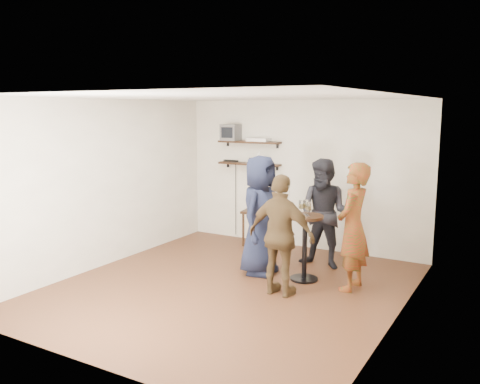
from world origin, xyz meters
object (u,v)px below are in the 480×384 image
object	(u,v)px
radio	(256,161)
drinks_table	(305,239)
person_plaid	(353,227)
person_brown	(281,236)
crt_monitor	(231,132)
person_dark	(325,214)
person_navy	(260,215)
side_table	(260,216)
dvd_deck	(259,140)

from	to	relation	value
radio	drinks_table	bearing A→B (deg)	-43.27
person_plaid	radio	bearing A→B (deg)	-121.68
radio	person_brown	size ratio (longest dim) A/B	0.14
crt_monitor	person_brown	size ratio (longest dim) A/B	0.20
person_dark	person_navy	size ratio (longest dim) A/B	0.96
person_navy	side_table	bearing A→B (deg)	24.62
crt_monitor	side_table	xyz separation A→B (m)	(0.70, -0.17, -1.47)
drinks_table	person_brown	xyz separation A→B (m)	(-0.04, -0.71, 0.20)
crt_monitor	radio	xyz separation A→B (m)	(0.52, 0.00, -0.50)
person_plaid	person_navy	bearing A→B (deg)	-87.31
person_dark	side_table	bearing A→B (deg)	158.07
radio	person_brown	world-z (taller)	person_brown
person_plaid	drinks_table	bearing A→B (deg)	-90.00
crt_monitor	person_navy	size ratio (longest dim) A/B	0.18
drinks_table	person_navy	size ratio (longest dim) A/B	0.54
person_navy	drinks_table	bearing A→B (deg)	-90.00
person_plaid	person_dark	xyz separation A→B (m)	(-0.68, 0.73, -0.02)
person_plaid	person_brown	distance (m)	1.01
person_dark	person_brown	distance (m)	1.41
drinks_table	person_navy	xyz separation A→B (m)	(-0.71, -0.04, 0.28)
dvd_deck	drinks_table	bearing A→B (deg)	-44.42
person_navy	person_brown	bearing A→B (deg)	-138.25
person_brown	person_plaid	bearing A→B (deg)	-134.44
person_dark	person_brown	world-z (taller)	person_dark
side_table	person_dark	xyz separation A→B (m)	(1.47, -0.66, 0.31)
drinks_table	person_plaid	bearing A→B (deg)	-2.06
dvd_deck	person_plaid	bearing A→B (deg)	-34.48
person_plaid	person_dark	world-z (taller)	person_plaid
dvd_deck	person_navy	world-z (taller)	dvd_deck
radio	drinks_table	xyz separation A→B (m)	(1.63, -1.54, -0.91)
crt_monitor	drinks_table	bearing A→B (deg)	-35.56
crt_monitor	person_dark	distance (m)	2.61
dvd_deck	person_brown	size ratio (longest dim) A/B	0.25
crt_monitor	person_navy	xyz separation A→B (m)	(1.44, -1.58, -1.13)
dvd_deck	drinks_table	size ratio (longest dim) A/B	0.42
dvd_deck	side_table	bearing A→B (deg)	-55.89
person_brown	dvd_deck	bearing A→B (deg)	-52.53
radio	person_plaid	xyz separation A→B (m)	(2.34, -1.56, -0.64)
side_table	person_navy	distance (m)	1.63
radio	drinks_table	size ratio (longest dim) A/B	0.23
person_dark	drinks_table	bearing A→B (deg)	-90.00
crt_monitor	side_table	distance (m)	1.64
person_navy	person_brown	size ratio (longest dim) A/B	1.10
dvd_deck	drinks_table	distance (m)	2.54
crt_monitor	person_navy	distance (m)	2.42
crt_monitor	person_plaid	world-z (taller)	crt_monitor
person_navy	person_dark	bearing A→B (deg)	-47.69
crt_monitor	radio	distance (m)	0.72
person_brown	crt_monitor	bearing A→B (deg)	-43.55
crt_monitor	person_brown	world-z (taller)	crt_monitor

